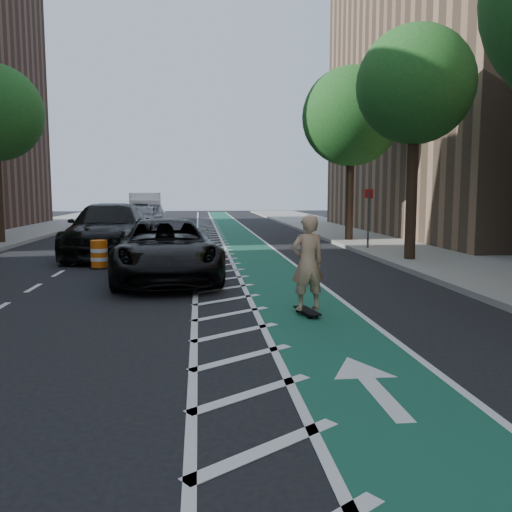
{
  "coord_description": "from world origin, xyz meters",
  "views": [
    {
      "loc": [
        0.9,
        -8.92,
        2.37
      ],
      "look_at": [
        2.03,
        1.74,
        1.1
      ],
      "focal_mm": 38.0,
      "sensor_mm": 36.0,
      "label": 1
    }
  ],
  "objects": [
    {
      "name": "car_grey",
      "position": [
        -2.8,
        33.63,
        0.69
      ],
      "size": [
        1.62,
        4.25,
        1.38
      ],
      "primitive_type": "imported",
      "rotation": [
        0.0,
        0.0,
        -0.04
      ],
      "color": "#515155",
      "rests_on": "ground"
    },
    {
      "name": "barrel_b",
      "position": [
        -1.8,
        11.79,
        0.45
      ],
      "size": [
        0.69,
        0.69,
        0.95
      ],
      "color": "#DC5E0B",
      "rests_on": "ground"
    },
    {
      "name": "tree_r_c",
      "position": [
        7.9,
        8.0,
        5.77
      ],
      "size": [
        4.2,
        4.2,
        7.9
      ],
      "color": "#382619",
      "rests_on": "ground"
    },
    {
      "name": "barrel_c",
      "position": [
        -2.78,
        14.61,
        0.4
      ],
      "size": [
        0.62,
        0.62,
        0.85
      ],
      "color": "#FF590D",
      "rests_on": "ground"
    },
    {
      "name": "suv_near",
      "position": [
        0.0,
        5.82,
        0.82
      ],
      "size": [
        3.19,
        6.11,
        1.64
      ],
      "primitive_type": "imported",
      "rotation": [
        0.0,
        0.0,
        0.08
      ],
      "color": "black",
      "rests_on": "ground"
    },
    {
      "name": "building_right_far",
      "position": [
        17.5,
        20.0,
        9.5
      ],
      "size": [
        14.0,
        22.0,
        19.0
      ],
      "primitive_type": "cube",
      "color": "#84664C",
      "rests_on": "ground"
    },
    {
      "name": "ground",
      "position": [
        0.0,
        0.0,
        0.0
      ],
      "size": [
        120.0,
        120.0,
        0.0
      ],
      "primitive_type": "plane",
      "color": "black",
      "rests_on": "ground"
    },
    {
      "name": "box_truck",
      "position": [
        -3.54,
        37.24,
        1.06
      ],
      "size": [
        2.84,
        5.66,
        2.29
      ],
      "rotation": [
        0.0,
        0.0,
        0.08
      ],
      "color": "white",
      "rests_on": "ground"
    },
    {
      "name": "skateboarder",
      "position": [
        2.95,
        1.15,
        1.03
      ],
      "size": [
        0.74,
        0.56,
        1.83
      ],
      "primitive_type": "imported",
      "rotation": [
        0.0,
        0.0,
        3.34
      ],
      "color": "tan",
      "rests_on": "skateboard"
    },
    {
      "name": "curb_right",
      "position": [
        7.05,
        10.0,
        0.08
      ],
      "size": [
        0.12,
        90.0,
        0.16
      ],
      "primitive_type": "cube",
      "color": "gray",
      "rests_on": "ground"
    },
    {
      "name": "sign_post",
      "position": [
        7.6,
        12.0,
        1.35
      ],
      "size": [
        0.35,
        0.08,
        2.47
      ],
      "color": "#4C4C4C",
      "rests_on": "ground"
    },
    {
      "name": "buffer_strip",
      "position": [
        1.5,
        10.0,
        0.01
      ],
      "size": [
        1.4,
        90.0,
        0.01
      ],
      "primitive_type": "cube",
      "color": "silver",
      "rests_on": "ground"
    },
    {
      "name": "sidewalk_right",
      "position": [
        9.5,
        10.0,
        0.07
      ],
      "size": [
        5.0,
        90.0,
        0.15
      ],
      "primitive_type": "cube",
      "color": "gray",
      "rests_on": "ground"
    },
    {
      "name": "suv_far",
      "position": [
        -2.4,
        11.64,
        0.97
      ],
      "size": [
        2.73,
        6.69,
        1.94
      ],
      "primitive_type": "imported",
      "rotation": [
        0.0,
        0.0,
        0.0
      ],
      "color": "black",
      "rests_on": "ground"
    },
    {
      "name": "bike_lane",
      "position": [
        3.0,
        10.0,
        0.01
      ],
      "size": [
        2.0,
        90.0,
        0.01
      ],
      "primitive_type": "cube",
      "color": "#18553C",
      "rests_on": "ground"
    },
    {
      "name": "tree_r_d",
      "position": [
        7.9,
        16.0,
        5.77
      ],
      "size": [
        4.2,
        4.2,
        7.9
      ],
      "color": "#382619",
      "rests_on": "ground"
    },
    {
      "name": "skateboard",
      "position": [
        2.95,
        1.15,
        0.09
      ],
      "size": [
        0.4,
        0.88,
        0.11
      ],
      "rotation": [
        0.0,
        0.0,
        0.2
      ],
      "color": "black",
      "rests_on": "ground"
    },
    {
      "name": "barrel_a",
      "position": [
        -2.2,
        8.23,
        0.42
      ],
      "size": [
        0.65,
        0.65,
        0.88
      ],
      "color": "#DD590B",
      "rests_on": "ground"
    },
    {
      "name": "car_silver",
      "position": [
        -2.68,
        27.92,
        0.75
      ],
      "size": [
        2.29,
        4.61,
        1.51
      ],
      "primitive_type": "imported",
      "rotation": [
        0.0,
        0.0,
        -0.12
      ],
      "color": "gray",
      "rests_on": "ground"
    }
  ]
}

